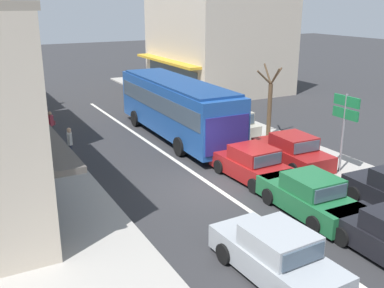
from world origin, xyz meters
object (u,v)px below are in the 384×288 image
at_px(sedan_queue_gap_filler, 310,196).
at_px(directional_road_sign, 345,115).
at_px(parked_sedan_kerb_second, 292,151).
at_px(parked_hatchback_kerb_third, 231,124).
at_px(pedestrian_browsing_midblock, 70,142).
at_px(street_tree_right, 270,104).
at_px(sedan_queue_far_back, 276,256).
at_px(traffic_light_downstreet, 31,69).
at_px(pedestrian_with_handbag_near, 51,124).
at_px(parked_hatchback_kerb_rear, 183,105).
at_px(sedan_behind_bus_near, 252,165).
at_px(city_bus, 177,105).

xyz_separation_m(sedan_queue_gap_filler, directional_road_sign, (3.93, 2.36, 2.04)).
distance_m(parked_sedan_kerb_second, directional_road_sign, 3.02).
bearing_deg(sedan_queue_gap_filler, parked_hatchback_kerb_third, 73.62).
relative_size(sedan_queue_gap_filler, pedestrian_browsing_midblock, 2.60).
bearing_deg(parked_hatchback_kerb_third, street_tree_right, -34.59).
xyz_separation_m(directional_road_sign, street_tree_right, (0.61, 5.99, -0.77)).
bearing_deg(sedan_queue_far_back, traffic_light_downstreet, 95.37).
distance_m(parked_hatchback_kerb_third, directional_road_sign, 7.54).
bearing_deg(pedestrian_with_handbag_near, parked_hatchback_kerb_rear, 13.77).
height_order(sedan_behind_bus_near, traffic_light_downstreet, traffic_light_downstreet).
xyz_separation_m(city_bus, sedan_queue_far_back, (-3.56, -13.40, -1.22)).
bearing_deg(sedan_queue_far_back, parked_hatchback_kerb_third, 62.37).
bearing_deg(sedan_queue_gap_filler, street_tree_right, 61.49).
relative_size(sedan_queue_gap_filler, parked_sedan_kerb_second, 1.00).
xyz_separation_m(parked_sedan_kerb_second, directional_road_sign, (1.15, -1.91, 2.04)).
bearing_deg(pedestrian_browsing_midblock, pedestrian_with_handbag_near, 91.99).
bearing_deg(sedan_behind_bus_near, pedestrian_browsing_midblock, 138.93).
bearing_deg(pedestrian_browsing_midblock, city_bus, 13.88).
bearing_deg(parked_sedan_kerb_second, traffic_light_downstreet, 116.14).
height_order(sedan_queue_far_back, parked_sedan_kerb_second, same).
xyz_separation_m(traffic_light_downstreet, directional_road_sign, (9.76, -19.45, -0.15)).
bearing_deg(traffic_light_downstreet, parked_hatchback_kerb_third, -54.85).
distance_m(city_bus, sedan_queue_gap_filler, 10.89).
bearing_deg(sedan_queue_gap_filler, parked_hatchback_kerb_rear, 80.00).
relative_size(sedan_queue_far_back, pedestrian_with_handbag_near, 2.62).
relative_size(parked_sedan_kerb_second, pedestrian_with_handbag_near, 2.61).
relative_size(city_bus, street_tree_right, 2.66).
distance_m(street_tree_right, pedestrian_browsing_midblock, 10.92).
relative_size(directional_road_sign, pedestrian_browsing_midblock, 2.21).
relative_size(sedan_queue_far_back, sedan_queue_gap_filler, 1.01).
height_order(city_bus, street_tree_right, street_tree_right).
relative_size(sedan_queue_far_back, parked_sedan_kerb_second, 1.00).
relative_size(sedan_queue_far_back, parked_hatchback_kerb_rear, 1.14).
xyz_separation_m(sedan_behind_bus_near, parked_sedan_kerb_second, (2.68, 0.59, 0.00)).
bearing_deg(parked_hatchback_kerb_rear, directional_road_sign, -84.48).
height_order(city_bus, directional_road_sign, directional_road_sign).
distance_m(sedan_queue_far_back, parked_hatchback_kerb_third, 13.68).
xyz_separation_m(directional_road_sign, pedestrian_browsing_midblock, (-10.24, 6.90, -1.64)).
xyz_separation_m(parked_hatchback_kerb_third, pedestrian_browsing_midblock, (-9.12, -0.28, 0.36)).
distance_m(parked_sedan_kerb_second, street_tree_right, 4.62).
xyz_separation_m(parked_hatchback_kerb_rear, directional_road_sign, (1.24, -12.86, 1.99)).
relative_size(city_bus, pedestrian_with_handbag_near, 6.69).
bearing_deg(sedan_queue_far_back, pedestrian_browsing_midblock, 103.17).
height_order(parked_hatchback_kerb_rear, street_tree_right, street_tree_right).
xyz_separation_m(sedan_queue_far_back, parked_hatchback_kerb_rear, (6.22, 17.79, 0.05)).
relative_size(sedan_queue_far_back, sedan_behind_bus_near, 1.00).
xyz_separation_m(parked_hatchback_kerb_third, pedestrian_with_handbag_near, (-9.25, 3.44, 0.36)).
bearing_deg(street_tree_right, parked_hatchback_kerb_third, 145.41).
xyz_separation_m(parked_hatchback_kerb_rear, traffic_light_downstreet, (-8.52, 6.60, 2.15)).
relative_size(sedan_queue_far_back, street_tree_right, 1.04).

